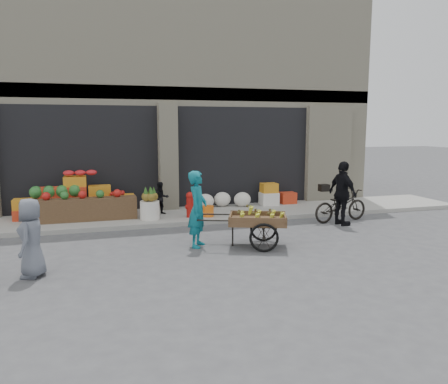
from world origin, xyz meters
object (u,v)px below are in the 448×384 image
object	(u,v)px
fire_hydrant	(190,204)
vendor_woman	(198,209)
orange_bucket	(208,211)
banana_cart	(255,218)
cyclist	(343,193)
seated_person	(161,198)
bicycle	(341,205)
vendor_grey	(31,238)
pineapple_bin	(150,210)

from	to	relation	value
fire_hydrant	vendor_woman	xyz separation A→B (m)	(-0.37, -2.54, 0.33)
orange_bucket	vendor_woman	world-z (taller)	vendor_woman
orange_bucket	banana_cart	size ratio (longest dim) A/B	0.14
banana_cart	cyclist	xyz separation A→B (m)	(2.96, 1.31, 0.22)
seated_person	fire_hydrant	bearing A→B (deg)	-52.88
banana_cart	cyclist	world-z (taller)	cyclist
seated_person	cyclist	world-z (taller)	cyclist
orange_bucket	bicycle	world-z (taller)	bicycle
vendor_grey	fire_hydrant	bearing A→B (deg)	147.49
banana_cart	bicycle	size ratio (longest dim) A/B	1.31
seated_person	vendor_woman	size ratio (longest dim) A/B	0.56
orange_bucket	vendor_grey	bearing A→B (deg)	-139.08
orange_bucket	seated_person	size ratio (longest dim) A/B	0.34
fire_hydrant	cyclist	size ratio (longest dim) A/B	0.42
pineapple_bin	banana_cart	bearing A→B (deg)	-56.78
vendor_woman	vendor_grey	distance (m)	3.39
vendor_woman	fire_hydrant	bearing A→B (deg)	19.93
orange_bucket	vendor_woman	xyz separation A→B (m)	(-0.87, -2.49, 0.57)
orange_bucket	banana_cart	bearing A→B (deg)	-83.34
fire_hydrant	vendor_woman	distance (m)	2.59
vendor_woman	cyclist	bearing A→B (deg)	-48.89
seated_person	vendor_grey	distance (m)	5.14
cyclist	bicycle	bearing A→B (deg)	-35.16
pineapple_bin	vendor_woman	world-z (taller)	vendor_woman
banana_cart	vendor_grey	bearing A→B (deg)	-150.11
orange_bucket	seated_person	world-z (taller)	seated_person
bicycle	cyclist	world-z (taller)	cyclist
vendor_grey	vendor_woman	bearing A→B (deg)	120.70
fire_hydrant	vendor_grey	bearing A→B (deg)	-134.96
orange_bucket	bicycle	distance (m)	3.68
pineapple_bin	cyclist	world-z (taller)	cyclist
vendor_grey	seated_person	bearing A→B (deg)	158.20
bicycle	cyclist	xyz separation A→B (m)	(-0.20, -0.40, 0.40)
vendor_woman	vendor_grey	size ratio (longest dim) A/B	1.20
seated_person	bicycle	world-z (taller)	seated_person
banana_cart	vendor_grey	distance (m)	4.48
fire_hydrant	cyclist	world-z (taller)	cyclist
fire_hydrant	vendor_grey	world-z (taller)	vendor_grey
vendor_woman	banana_cart	bearing A→B (deg)	-78.46
vendor_woman	cyclist	xyz separation A→B (m)	(4.16, 0.95, 0.02)
banana_cart	vendor_woman	world-z (taller)	vendor_woman
fire_hydrant	banana_cart	distance (m)	3.02
banana_cart	bicycle	distance (m)	3.60
seated_person	vendor_woman	xyz separation A→B (m)	(0.33, -3.19, 0.25)
cyclist	vendor_woman	bearing A→B (deg)	94.20
fire_hydrant	cyclist	xyz separation A→B (m)	(3.79, -1.59, 0.35)
pineapple_bin	bicycle	world-z (taller)	bicycle
pineapple_bin	orange_bucket	bearing A→B (deg)	-3.58
vendor_grey	bicycle	world-z (taller)	vendor_grey
vendor_woman	vendor_grey	world-z (taller)	vendor_woman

